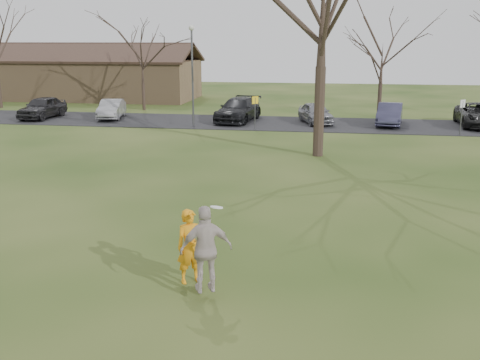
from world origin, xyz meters
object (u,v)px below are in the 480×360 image
(car_0, at_px, (42,107))
(player_defender, at_px, (190,246))
(car_5, at_px, (390,114))
(car_6, at_px, (479,115))
(lamp_post, at_px, (192,64))
(big_tree, at_px, (323,3))
(car_4, at_px, (316,113))
(car_1, at_px, (111,109))
(building, at_px, (88,78))
(catching_play, at_px, (206,249))
(car_3, at_px, (238,110))

(car_0, bearing_deg, player_defender, -53.33)
(car_5, height_order, car_6, car_6)
(car_0, distance_m, lamp_post, 12.05)
(car_5, relative_size, big_tree, 0.30)
(car_4, relative_size, big_tree, 0.28)
(car_0, relative_size, car_4, 1.12)
(car_0, xyz_separation_m, car_5, (23.75, 0.59, -0.05))
(player_defender, xyz_separation_m, car_4, (2.13, 25.06, -0.15))
(car_4, relative_size, car_6, 0.75)
(player_defender, xyz_separation_m, car_5, (6.87, 24.98, -0.12))
(big_tree, bearing_deg, car_0, 153.56)
(car_1, xyz_separation_m, building, (-7.43, 12.73, 1.23))
(car_4, bearing_deg, car_5, -19.19)
(big_tree, bearing_deg, catching_play, -97.21)
(car_0, height_order, big_tree, big_tree)
(catching_play, relative_size, big_tree, 0.14)
(big_tree, bearing_deg, car_1, 144.81)
(big_tree, bearing_deg, car_5, 67.09)
(building, distance_m, lamp_post, 20.99)
(car_1, distance_m, big_tree, 18.91)
(lamp_post, bearing_deg, car_4, 20.37)
(player_defender, xyz_separation_m, lamp_post, (-5.46, 22.24, 3.10))
(lamp_post, distance_m, big_tree, 11.38)
(car_4, distance_m, car_6, 10.31)
(player_defender, distance_m, lamp_post, 23.11)
(lamp_post, bearing_deg, building, 132.09)
(car_6, bearing_deg, car_4, -176.02)
(catching_play, distance_m, lamp_post, 24.03)
(player_defender, height_order, building, building)
(car_1, xyz_separation_m, catching_play, (12.60, -25.86, 0.47))
(car_1, relative_size, lamp_post, 0.64)
(car_0, height_order, car_5, car_0)
(car_4, relative_size, car_5, 0.93)
(catching_play, xyz_separation_m, building, (-20.03, 38.59, 0.77))
(car_4, bearing_deg, car_6, -16.92)
(car_5, bearing_deg, lamp_post, -159.09)
(catching_play, bearing_deg, car_1, 115.97)
(car_1, bearing_deg, lamp_post, -34.08)
(car_4, bearing_deg, car_1, 161.88)
(car_1, height_order, car_5, car_5)
(lamp_post, bearing_deg, car_0, 169.31)
(player_defender, xyz_separation_m, big_tree, (2.54, 14.74, 6.13))
(car_3, xyz_separation_m, lamp_post, (-2.39, -2.92, 3.16))
(car_4, distance_m, catching_play, 25.96)
(player_defender, relative_size, big_tree, 0.12)
(car_1, bearing_deg, car_0, 176.05)
(car_5, relative_size, building, 0.21)
(car_5, xyz_separation_m, car_6, (5.57, 0.32, 0.03))
(car_3, distance_m, car_5, 9.94)
(car_5, bearing_deg, building, 162.52)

